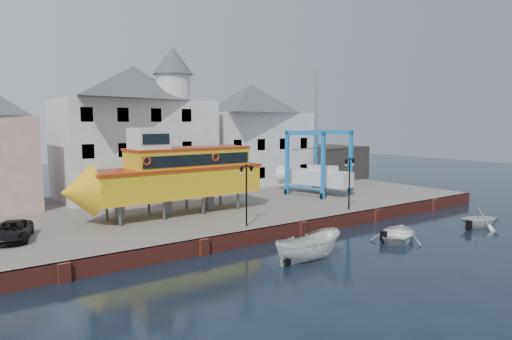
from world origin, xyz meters
TOP-DOWN VIEW (x-y plane):
  - ground at (0.00, 0.00)m, footprint 140.00×140.00m
  - hardstanding at (0.00, 11.00)m, footprint 44.00×22.00m
  - quay_wall at (-0.00, 0.10)m, footprint 44.00×0.47m
  - building_white_main at (-4.87, 18.39)m, footprint 14.00×8.30m
  - building_white_right at (9.00, 19.00)m, footprint 12.00×8.00m
  - shed_dark at (19.00, 17.00)m, footprint 8.00×7.00m
  - lamp_post_left at (-4.00, 1.20)m, footprint 1.12×0.32m
  - lamp_post_right at (6.00, 1.20)m, footprint 1.12×0.32m
  - tour_boat at (-6.73, 7.60)m, footprint 15.21×4.01m
  - travel_lift at (9.45, 9.11)m, footprint 6.37×8.13m
  - van at (-17.35, 6.31)m, footprint 2.97×4.47m
  - motorboat_a at (-3.68, -4.60)m, footprint 4.70×1.89m
  - motorboat_b at (4.78, -4.52)m, footprint 5.72×5.23m
  - motorboat_c at (12.56, -6.11)m, footprint 4.11×3.94m

SIDE VIEW (x-z plane):
  - ground at x=0.00m, z-range 0.00..0.00m
  - motorboat_a at x=-3.68m, z-range -0.90..0.90m
  - motorboat_b at x=4.78m, z-range -0.48..0.48m
  - motorboat_c at x=12.56m, z-range -0.84..0.84m
  - hardstanding at x=0.00m, z-range 0.00..1.00m
  - quay_wall at x=0.00m, z-range 0.00..1.00m
  - van at x=-17.35m, z-range 1.00..2.14m
  - travel_lift at x=9.45m, z-range -2.95..8.95m
  - shed_dark at x=19.00m, z-range 1.00..5.00m
  - tour_boat at x=-6.73m, z-range 0.81..7.40m
  - lamp_post_left at x=-4.00m, z-range 2.07..6.27m
  - lamp_post_right at x=6.00m, z-range 2.07..6.27m
  - building_white_right at x=9.00m, z-range 1.00..12.20m
  - building_white_main at x=-4.87m, z-range 0.34..14.34m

